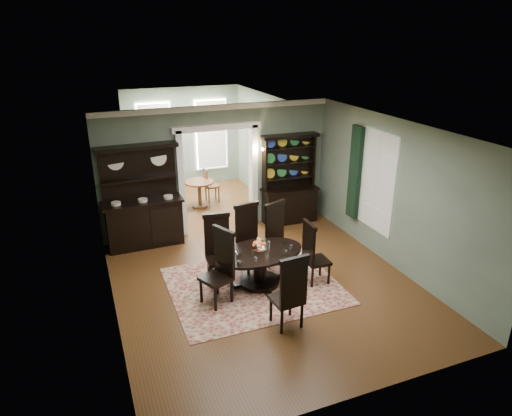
{
  "coord_description": "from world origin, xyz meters",
  "views": [
    {
      "loc": [
        -2.95,
        -6.91,
        4.59
      ],
      "look_at": [
        0.02,
        0.6,
        1.39
      ],
      "focal_mm": 32.0,
      "sensor_mm": 36.0,
      "label": 1
    }
  ],
  "objects": [
    {
      "name": "chair_far_right",
      "position": [
        0.53,
        0.68,
        0.73
      ],
      "size": [
        0.66,
        0.64,
        1.39
      ],
      "rotation": [
        0.0,
        0.0,
        3.52
      ],
      "color": "black",
      "rests_on": "rug"
    },
    {
      "name": "parlor_chair_right",
      "position": [
        0.29,
        4.8,
        0.53
      ],
      "size": [
        0.41,
        0.41,
        0.98
      ],
      "rotation": [
        0.0,
        0.0,
        -1.56
      ],
      "color": "#502A16",
      "rests_on": "parlor_floor"
    },
    {
      "name": "doorway_trim",
      "position": [
        0.0,
        3.0,
        1.62
      ],
      "size": [
        2.08,
        0.25,
        2.57
      ],
      "color": "white",
      "rests_on": "floor"
    },
    {
      "name": "parlor_chair_left",
      "position": [
        -0.65,
        4.62,
        0.56
      ],
      "size": [
        0.47,
        0.46,
        1.05
      ],
      "rotation": [
        0.0,
        0.0,
        1.34
      ],
      "color": "#502A16",
      "rests_on": "parlor_floor"
    },
    {
      "name": "right_window",
      "position": [
        2.69,
        0.93,
        1.6
      ],
      "size": [
        0.15,
        1.47,
        2.12
      ],
      "color": "white",
      "rests_on": "wall_right"
    },
    {
      "name": "dining_table",
      "position": [
        -0.09,
        0.17,
        0.48
      ],
      "size": [
        1.86,
        1.79,
        0.69
      ],
      "rotation": [
        0.0,
        0.0,
        0.12
      ],
      "color": "black",
      "rests_on": "rug"
    },
    {
      "name": "centerpiece",
      "position": [
        -0.07,
        0.2,
        0.75
      ],
      "size": [
        1.33,
        0.86,
        0.22
      ],
      "color": "silver",
      "rests_on": "dining_table"
    },
    {
      "name": "welsh_dresser",
      "position": [
        1.77,
        2.76,
        0.81
      ],
      "size": [
        1.45,
        0.58,
        2.22
      ],
      "rotation": [
        0.0,
        0.0,
        -0.04
      ],
      "color": "black",
      "rests_on": "floor"
    },
    {
      "name": "chair_end_left",
      "position": [
        -0.93,
        -0.1,
        0.73
      ],
      "size": [
        0.65,
        0.66,
        1.38
      ],
      "rotation": [
        0.0,
        0.0,
        2.0
      ],
      "color": "black",
      "rests_on": "rug"
    },
    {
      "name": "room",
      "position": [
        0.0,
        0.04,
        1.58
      ],
      "size": [
        5.51,
        6.01,
        3.01
      ],
      "color": "#563516",
      "rests_on": "ground"
    },
    {
      "name": "chair_end_right",
      "position": [
        0.86,
        -0.16,
        0.67
      ],
      "size": [
        0.46,
        0.49,
        1.27
      ],
      "rotation": [
        0.0,
        0.0,
        -1.6
      ],
      "color": "black",
      "rests_on": "rug"
    },
    {
      "name": "wall_sconce",
      "position": [
        0.95,
        2.85,
        1.89
      ],
      "size": [
        0.27,
        0.21,
        0.21
      ],
      "color": "gold",
      "rests_on": "back_wall_right"
    },
    {
      "name": "rug",
      "position": [
        -0.21,
        0.13,
        0.01
      ],
      "size": [
        3.13,
        2.61,
        0.01
      ],
      "primitive_type": "cube",
      "rotation": [
        0.0,
        0.0,
        -0.01
      ],
      "color": "maroon",
      "rests_on": "floor"
    },
    {
      "name": "chair_far_left",
      "position": [
        -0.76,
        0.61,
        0.72
      ],
      "size": [
        0.56,
        0.54,
        1.37
      ],
      "rotation": [
        0.0,
        0.0,
        3.01
      ],
      "color": "black",
      "rests_on": "rug"
    },
    {
      "name": "parlor",
      "position": [
        0.0,
        5.53,
        1.52
      ],
      "size": [
        3.51,
        3.5,
        3.01
      ],
      "color": "#563516",
      "rests_on": "ground"
    },
    {
      "name": "sideboard",
      "position": [
        -1.83,
        2.73,
        0.8
      ],
      "size": [
        1.75,
        0.65,
        2.29
      ],
      "rotation": [
        0.0,
        0.0,
        0.02
      ],
      "color": "black",
      "rests_on": "floor"
    },
    {
      "name": "parlor_table",
      "position": [
        -0.08,
        4.53,
        0.48
      ],
      "size": [
        0.8,
        0.8,
        0.74
      ],
      "color": "#502A16",
      "rests_on": "parlor_floor"
    },
    {
      "name": "chair_far_mid",
      "position": [
        -0.05,
        0.81,
        0.73
      ],
      "size": [
        0.59,
        0.56,
        1.4
      ],
      "rotation": [
        0.0,
        0.0,
        3.3
      ],
      "color": "black",
      "rests_on": "rug"
    },
    {
      "name": "chair_near",
      "position": [
        -0.14,
        -1.3,
        0.7
      ],
      "size": [
        0.53,
        0.51,
        1.34
      ],
      "rotation": [
        0.0,
        0.0,
        0.08
      ],
      "color": "black",
      "rests_on": "rug"
    }
  ]
}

